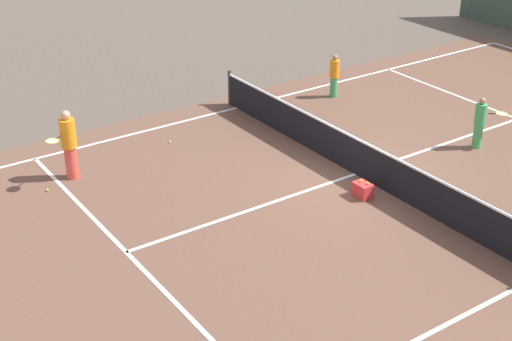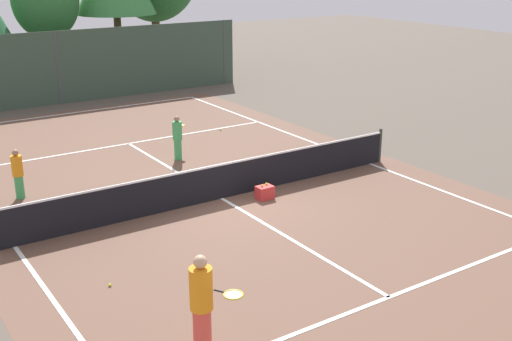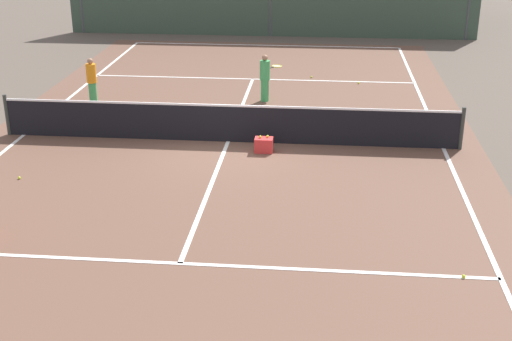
% 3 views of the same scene
% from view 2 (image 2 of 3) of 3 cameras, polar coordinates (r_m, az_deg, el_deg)
% --- Properties ---
extents(ground_plane, '(80.00, 80.00, 0.00)m').
position_cam_2_polar(ground_plane, '(17.60, -3.09, -2.50)').
color(ground_plane, brown).
extents(court_surface, '(13.00, 25.00, 0.01)m').
position_cam_2_polar(court_surface, '(17.60, -3.09, -2.50)').
color(court_surface, brown).
rests_on(court_surface, ground_plane).
extents(tennis_net, '(11.90, 0.10, 1.10)m').
position_cam_2_polar(tennis_net, '(17.42, -3.12, -0.94)').
color(tennis_net, '#333833').
rests_on(tennis_net, ground_plane).
extents(perimeter_fence, '(18.00, 0.12, 3.20)m').
position_cam_2_polar(perimeter_fence, '(29.73, -17.23, 8.69)').
color(perimeter_fence, '#384C3D').
rests_on(perimeter_fence, ground_plane).
extents(tree_2, '(3.12, 3.26, 6.17)m').
position_cam_2_polar(tree_2, '(32.82, -18.24, 14.18)').
color(tree_2, brown).
rests_on(tree_2, ground_plane).
extents(player_0, '(0.72, 0.83, 1.45)m').
position_cam_2_polar(player_0, '(20.85, -6.99, 2.97)').
color(player_0, '#3FA559').
rests_on(player_0, ground_plane).
extents(player_1, '(0.72, 0.93, 1.81)m').
position_cam_2_polar(player_1, '(10.75, -4.82, -11.74)').
color(player_1, '#E54C3F').
rests_on(player_1, ground_plane).
extents(player_2, '(0.30, 0.30, 1.39)m').
position_cam_2_polar(player_2, '(18.52, -20.41, -0.26)').
color(player_2, '#3FA559').
rests_on(player_2, ground_plane).
extents(ball_crate, '(0.45, 0.33, 0.43)m').
position_cam_2_polar(ball_crate, '(17.51, 0.78, -1.95)').
color(ball_crate, red).
rests_on(ball_crate, ground_plane).
extents(tennis_ball_0, '(0.07, 0.07, 0.07)m').
position_cam_2_polar(tennis_ball_0, '(24.18, -7.21, 3.41)').
color(tennis_ball_0, '#CCE533').
rests_on(tennis_ball_0, ground_plane).
extents(tennis_ball_3, '(0.07, 0.07, 0.07)m').
position_cam_2_polar(tennis_ball_3, '(24.36, -3.17, 3.64)').
color(tennis_ball_3, '#CCE533').
rests_on(tennis_ball_3, ground_plane).
extents(tennis_ball_5, '(0.07, 0.07, 0.07)m').
position_cam_2_polar(tennis_ball_5, '(13.45, -12.86, -9.90)').
color(tennis_ball_5, '#CCE533').
rests_on(tennis_ball_5, ground_plane).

